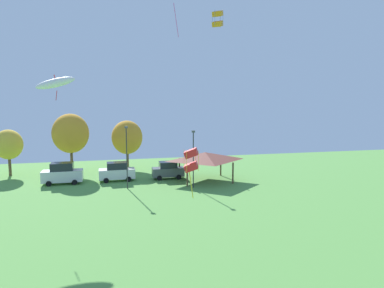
{
  "coord_description": "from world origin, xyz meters",
  "views": [
    {
      "loc": [
        -3.35,
        0.89,
        9.87
      ],
      "look_at": [
        0.22,
        15.92,
        7.95
      ],
      "focal_mm": 32.0,
      "sensor_mm": 36.0,
      "label": 1
    }
  ],
  "objects": [
    {
      "name": "parked_car_second_from_left",
      "position": [
        -2.78,
        43.96,
        1.16
      ],
      "size": [
        4.44,
        2.1,
        2.36
      ],
      "rotation": [
        0.0,
        0.0,
        0.03
      ],
      "color": "silver",
      "rests_on": "ground"
    },
    {
      "name": "parked_car_leftmost",
      "position": [
        -9.21,
        43.83,
        1.26
      ],
      "size": [
        4.68,
        2.09,
        2.59
      ],
      "rotation": [
        0.0,
        0.0,
        0.0
      ],
      "color": "silver",
      "rests_on": "ground"
    },
    {
      "name": "kite_flying_10",
      "position": [
        5.18,
        27.95,
        16.44
      ],
      "size": [
        1.05,
        1.07,
        1.38
      ],
      "color": "orange"
    },
    {
      "name": "treeline_tree_1",
      "position": [
        -16.69,
        50.4,
        4.2
      ],
      "size": [
        3.62,
        3.62,
        6.21
      ],
      "color": "brown",
      "rests_on": "ground"
    },
    {
      "name": "light_post_2",
      "position": [
        5.71,
        38.37,
        3.72
      ],
      "size": [
        0.36,
        0.2,
        6.63
      ],
      "color": "#2D2D33",
      "rests_on": "ground"
    },
    {
      "name": "parked_car_third_from_left",
      "position": [
        3.65,
        43.73,
        1.1
      ],
      "size": [
        4.03,
        1.94,
        2.21
      ],
      "rotation": [
        0.0,
        0.0,
        0.0
      ],
      "color": "#4C5156",
      "rests_on": "ground"
    },
    {
      "name": "treeline_tree_3",
      "position": [
        -1.11,
        51.33,
        4.69
      ],
      "size": [
        4.46,
        4.46,
        7.15
      ],
      "color": "brown",
      "rests_on": "ground"
    },
    {
      "name": "kite_flying_5",
      "position": [
        -8.1,
        34.29,
        11.57
      ],
      "size": [
        3.7,
        2.29,
        2.43
      ],
      "color": "white"
    },
    {
      "name": "park_pavilion",
      "position": [
        8.02,
        41.59,
        3.08
      ],
      "size": [
        7.33,
        6.1,
        3.6
      ],
      "color": "brown",
      "rests_on": "ground"
    },
    {
      "name": "treeline_tree_2",
      "position": [
        -8.7,
        49.47,
        5.59
      ],
      "size": [
        4.85,
        4.85,
        8.27
      ],
      "color": "brown",
      "rests_on": "ground"
    },
    {
      "name": "kite_flying_4",
      "position": [
        1.39,
        21.07,
        6.29
      ],
      "size": [
        1.08,
        1.02,
        3.17
      ],
      "color": "red"
    },
    {
      "name": "light_post_0",
      "position": [
        -1.71,
        39.7,
        3.99
      ],
      "size": [
        0.36,
        0.2,
        7.16
      ],
      "color": "#2D2D33",
      "rests_on": "ground"
    }
  ]
}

